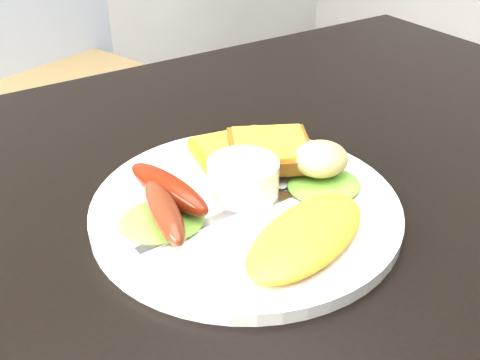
{
  "coord_description": "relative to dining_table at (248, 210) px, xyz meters",
  "views": [
    {
      "loc": [
        -0.27,
        -0.4,
        1.06
      ],
      "look_at": [
        -0.02,
        -0.02,
        0.78
      ],
      "focal_mm": 42.0,
      "sensor_mm": 36.0,
      "label": 1
    }
  ],
  "objects": [
    {
      "name": "dining_table",
      "position": [
        0.0,
        0.0,
        0.0
      ],
      "size": [
        1.2,
        0.8,
        0.04
      ],
      "primitive_type": "cube",
      "color": "black",
      "rests_on": "ground"
    },
    {
      "name": "dining_chair",
      "position": [
        0.12,
        1.06,
        -0.28
      ],
      "size": [
        0.61,
        0.61,
        0.06
      ],
      "primitive_type": "cube",
      "rotation": [
        0.0,
        0.0,
        0.33
      ],
      "color": "#A2834F",
      "rests_on": "ground"
    },
    {
      "name": "plate",
      "position": [
        -0.02,
        -0.03,
        0.03
      ],
      "size": [
        0.3,
        0.3,
        0.01
      ],
      "primitive_type": "cylinder",
      "color": "white",
      "rests_on": "dining_table"
    },
    {
      "name": "lettuce_left",
      "position": [
        -0.1,
        -0.01,
        0.04
      ],
      "size": [
        0.1,
        0.09,
        0.01
      ],
      "primitive_type": "ellipsoid",
      "rotation": [
        0.0,
        0.0,
        -0.31
      ],
      "color": "#3B9125",
      "rests_on": "plate"
    },
    {
      "name": "lettuce_right",
      "position": [
        0.06,
        -0.05,
        0.04
      ],
      "size": [
        0.08,
        0.07,
        0.01
      ],
      "primitive_type": "ellipsoid",
      "rotation": [
        0.0,
        0.0,
        -0.05
      ],
      "color": "green",
      "rests_on": "plate"
    },
    {
      "name": "omelette",
      "position": [
        -0.01,
        -0.11,
        0.04
      ],
      "size": [
        0.16,
        0.11,
        0.02
      ],
      "primitive_type": "ellipsoid",
      "rotation": [
        0.0,
        0.0,
        0.34
      ],
      "color": "yellow",
      "rests_on": "plate"
    },
    {
      "name": "sausage_a",
      "position": [
        -0.1,
        -0.02,
        0.05
      ],
      "size": [
        0.04,
        0.11,
        0.03
      ],
      "primitive_type": "ellipsoid",
      "rotation": [
        0.0,
        0.0,
        -0.2
      ],
      "color": "maroon",
      "rests_on": "lettuce_left"
    },
    {
      "name": "sausage_b",
      "position": [
        -0.09,
        0.01,
        0.05
      ],
      "size": [
        0.05,
        0.11,
        0.03
      ],
      "primitive_type": "ellipsoid",
      "rotation": [
        0.0,
        0.0,
        0.19
      ],
      "color": "maroon",
      "rests_on": "lettuce_left"
    },
    {
      "name": "ramekin",
      "position": [
        -0.02,
        -0.02,
        0.05
      ],
      "size": [
        0.09,
        0.09,
        0.04
      ],
      "primitive_type": "cylinder",
      "rotation": [
        0.0,
        0.0,
        -0.38
      ],
      "color": "white",
      "rests_on": "plate"
    },
    {
      "name": "toast_a",
      "position": [
        0.02,
        0.05,
        0.04
      ],
      "size": [
        0.1,
        0.1,
        0.01
      ],
      "primitive_type": "cube",
      "rotation": [
        0.0,
        0.0,
        -0.17
      ],
      "color": "olive",
      "rests_on": "plate"
    },
    {
      "name": "toast_b",
      "position": [
        0.04,
        0.02,
        0.05
      ],
      "size": [
        0.11,
        0.11,
        0.01
      ],
      "primitive_type": "cube",
      "rotation": [
        0.0,
        0.0,
        -0.47
      ],
      "color": "brown",
      "rests_on": "toast_a"
    },
    {
      "name": "potato_salad",
      "position": [
        0.07,
        -0.03,
        0.06
      ],
      "size": [
        0.07,
        0.07,
        0.03
      ],
      "primitive_type": "ellipsoid",
      "rotation": [
        0.0,
        0.0,
        0.31
      ],
      "color": "beige",
      "rests_on": "lettuce_right"
    },
    {
      "name": "fork",
      "position": [
        -0.07,
        -0.04,
        0.03
      ],
      "size": [
        0.14,
        0.02,
        0.0
      ],
      "primitive_type": "cube",
      "rotation": [
        0.0,
        0.0,
        0.05
      ],
      "color": "#ADAFB7",
      "rests_on": "plate"
    }
  ]
}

